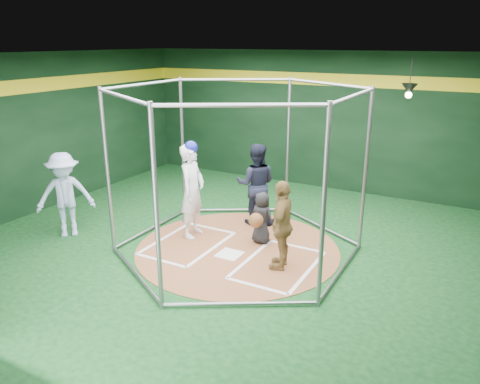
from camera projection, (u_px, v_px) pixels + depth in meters
The scene contains 12 objects.
room_shell at pixel (238, 158), 8.24m from camera, with size 10.10×9.10×3.53m.
clay_disc at pixel (237, 249), 8.78m from camera, with size 3.80×3.80×0.01m, color #935735.
home_plate at pixel (230, 254), 8.52m from camera, with size 0.43×0.43×0.01m, color white.
batter_box_left at pixel (188, 243), 9.00m from camera, with size 1.17×1.77×0.01m.
batter_box_right at pixel (278, 265), 8.14m from camera, with size 1.17×1.77×0.01m.
batting_cage at pixel (237, 172), 8.31m from camera, with size 4.05×4.67×3.00m.
pendant_lamp_near at pixel (409, 89), 9.94m from camera, with size 0.34×0.34×0.90m.
batter_figure at pixel (192, 190), 9.09m from camera, with size 0.53×0.73×1.92m.
visitor_leopard at pixel (282, 225), 7.84m from camera, with size 0.91×0.38×1.55m, color #B18C4C.
catcher_figure at pixel (261, 218), 8.87m from camera, with size 0.52×0.58×1.01m.
umpire at pixel (256, 184), 9.75m from camera, with size 0.84×0.65×1.72m, color black.
bystander_blue at pixel (65, 195), 9.16m from camera, with size 1.10×0.63×1.70m, color #A7B6DD.
Camera 1 is at (3.86, -7.02, 3.75)m, focal length 35.00 mm.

